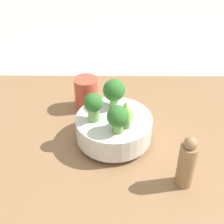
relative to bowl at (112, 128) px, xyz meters
name	(u,v)px	position (x,y,z in m)	size (l,w,h in m)	color
ground_plane	(113,147)	(0.00, -0.01, -0.08)	(6.00, 6.00, 0.00)	#ADA89E
table	(113,143)	(0.00, -0.01, -0.06)	(1.02, 0.70, 0.03)	olive
bowl	(112,128)	(0.00, 0.00, 0.00)	(0.20, 0.20, 0.08)	silver
romanesco_piece_far	(125,112)	(-0.03, 0.03, 0.08)	(0.04, 0.04, 0.08)	#609347
broccoli_floret_right	(93,105)	(0.05, 0.01, 0.08)	(0.05, 0.05, 0.08)	#7AB256
broccoli_floret_back	(117,118)	(-0.01, 0.05, 0.08)	(0.05, 0.05, 0.07)	#6BA34C
broccoli_floret_front	(113,91)	(0.00, -0.06, 0.08)	(0.06, 0.06, 0.08)	#7AB256
cup	(86,93)	(0.08, -0.16, 0.01)	(0.07, 0.07, 0.10)	#C64C38
pepper_mill	(186,163)	(-0.17, 0.15, 0.02)	(0.04, 0.04, 0.14)	#997047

